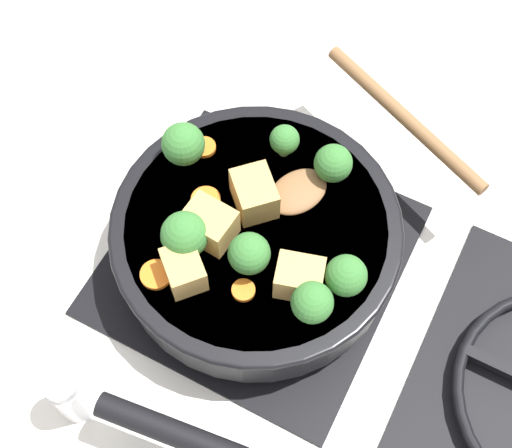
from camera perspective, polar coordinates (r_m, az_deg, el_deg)
ground_plane at (r=0.81m, az=-0.00°, el=-2.89°), size 2.40×2.40×0.00m
front_burner_grate at (r=0.80m, az=-0.00°, el=-2.52°), size 0.31×0.31×0.03m
skillet_pan at (r=0.76m, az=-0.05°, el=-1.07°), size 0.39×0.31×0.06m
wooden_spoon at (r=0.78m, az=8.36°, el=6.03°), size 0.24×0.22×0.02m
tofu_cube_center_large at (r=0.73m, az=-0.13°, el=2.42°), size 0.06×0.06×0.04m
tofu_cube_near_handle at (r=0.71m, az=-3.76°, el=-0.04°), size 0.04×0.05×0.04m
tofu_cube_east_chunk at (r=0.69m, az=3.48°, el=-4.32°), size 0.05×0.05×0.04m
tofu_cube_west_chunk at (r=0.70m, az=-5.79°, el=-3.65°), size 0.06×0.06×0.04m
broccoli_floret_near_spoon at (r=0.67m, az=4.52°, el=-6.28°), size 0.04×0.04×0.05m
broccoli_floret_center_top at (r=0.69m, az=-0.55°, el=-2.39°), size 0.04×0.04×0.05m
broccoli_floret_east_rim at (r=0.75m, az=6.19°, el=4.83°), size 0.04×0.04×0.05m
broccoli_floret_west_rim at (r=0.76m, az=2.30°, el=6.73°), size 0.03×0.03×0.04m
broccoli_floret_north_edge at (r=0.70m, az=-5.73°, el=-0.89°), size 0.05×0.05×0.05m
broccoli_floret_south_cluster at (r=0.69m, az=7.21°, el=-4.13°), size 0.04×0.04×0.05m
broccoli_floret_mid_floret at (r=0.76m, az=-5.84°, el=6.36°), size 0.05×0.05×0.05m
carrot_slice_orange_thin at (r=0.78m, az=-4.17°, el=6.15°), size 0.03×0.03×0.01m
carrot_slice_near_center at (r=0.71m, az=-8.00°, el=-4.03°), size 0.03×0.03×0.01m
carrot_slice_edge_slice at (r=0.75m, az=-4.15°, el=1.77°), size 0.03×0.03×0.01m
carrot_slice_under_broccoli at (r=0.70m, az=-1.02°, el=-5.33°), size 0.02×0.02×0.01m
salt_shaker at (r=0.74m, az=-14.64°, el=-13.08°), size 0.04×0.04×0.09m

